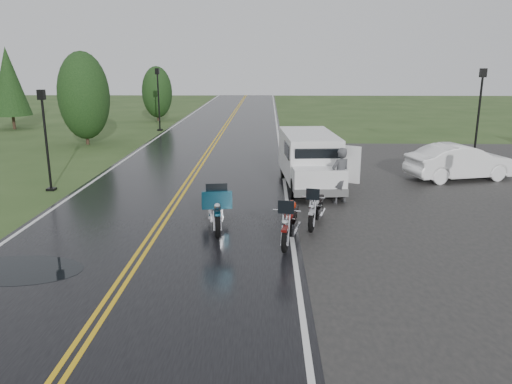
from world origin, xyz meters
TOP-DOWN VIEW (x-y plane):
  - ground at (0.00, 0.00)m, footprint 120.00×120.00m
  - road at (0.00, 10.00)m, footprint 8.00×100.00m
  - parking_pad at (11.00, 5.00)m, footprint 14.00×24.00m
  - motorcycle_red at (3.57, -0.32)m, footprint 1.17×2.29m
  - motorcycle_teal at (1.81, 0.68)m, footprint 1.26×2.62m
  - motorcycle_silver at (4.35, 1.21)m, footprint 1.22×2.17m
  - van_white at (4.05, 4.90)m, footprint 2.36×5.39m
  - person_at_van at (5.55, 4.33)m, footprint 0.82×0.73m
  - sedan_white at (10.90, 7.97)m, footprint 4.55×2.51m
  - lamp_post_near_left at (-4.93, 5.89)m, footprint 0.32×0.32m
  - lamp_post_far_left at (-4.37, 22.53)m, footprint 0.37×0.37m
  - lamp_post_far_right at (13.31, 12.56)m, footprint 0.38×0.38m
  - tree_left_mid at (-7.31, 16.53)m, footprint 2.87×2.87m
  - tree_left_far at (-5.75, 28.50)m, footprint 2.40×2.40m
  - pine_left_far at (-14.91, 23.13)m, footprint 2.65×2.65m

SIDE VIEW (x-z plane):
  - ground at x=0.00m, z-range 0.00..0.00m
  - parking_pad at x=11.00m, z-range 0.00..0.03m
  - road at x=0.00m, z-range 0.00..0.04m
  - motorcycle_silver at x=4.35m, z-range 0.00..1.21m
  - motorcycle_red at x=3.57m, z-range 0.00..1.29m
  - sedan_white at x=10.90m, z-range 0.00..1.42m
  - motorcycle_teal at x=1.81m, z-range 0.00..1.48m
  - person_at_van at x=5.55m, z-range 0.00..1.88m
  - van_white at x=4.05m, z-range 0.00..2.06m
  - tree_left_far at x=-5.75m, z-range 0.00..3.69m
  - lamp_post_near_left at x=-4.93m, z-range 0.00..3.73m
  - lamp_post_far_left at x=-4.37m, z-range 0.00..4.27m
  - lamp_post_far_right at x=13.31m, z-range 0.00..4.40m
  - tree_left_mid at x=-7.31m, z-range 0.00..4.48m
  - pine_left_far at x=-14.91m, z-range 0.00..5.53m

